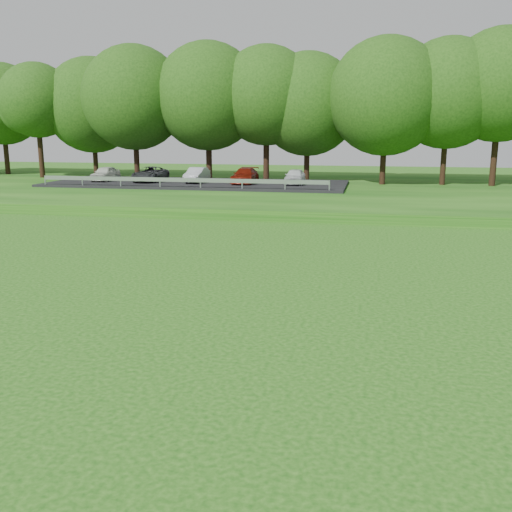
# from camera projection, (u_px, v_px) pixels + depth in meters

# --- Properties ---
(berm) EXTENTS (130.00, 30.00, 0.60)m
(berm) POSITION_uv_depth(u_px,v_px,m) (508.00, 193.00, 42.66)
(berm) COLOR #13460D
(berm) RESTS_ON ground
(treeline) EXTENTS (104.00, 7.00, 15.00)m
(treeline) POSITION_uv_depth(u_px,v_px,m) (506.00, 89.00, 44.80)
(treeline) COLOR #193E0E
(treeline) RESTS_ON berm
(parking_lot) EXTENTS (24.00, 9.00, 1.38)m
(parking_lot) POSITION_uv_depth(u_px,v_px,m) (195.00, 179.00, 46.02)
(parking_lot) COLOR black
(parking_lot) RESTS_ON berm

